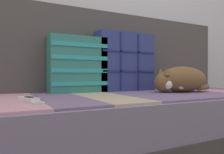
{
  "coord_description": "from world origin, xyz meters",
  "views": [
    {
      "loc": [
        -0.71,
        -1.02,
        0.5
      ],
      "look_at": [
        -0.18,
        0.02,
        0.49
      ],
      "focal_mm": 35.0,
      "sensor_mm": 36.0,
      "label": 1
    }
  ],
  "objects": [
    {
      "name": "game_remote_near",
      "position": [
        -0.61,
        -0.06,
        0.4
      ],
      "size": [
        0.1,
        0.19,
        0.02
      ],
      "color": "white",
      "rests_on": "couch"
    },
    {
      "name": "throw_pillow_quilted",
      "position": [
        0.09,
        0.33,
        0.6
      ],
      "size": [
        0.43,
        0.14,
        0.41
      ],
      "color": "navy",
      "rests_on": "couch"
    },
    {
      "name": "sleeping_cat",
      "position": [
        0.33,
        0.04,
        0.47
      ],
      "size": [
        0.42,
        0.24,
        0.17
      ],
      "color": "brown",
      "rests_on": "couch"
    },
    {
      "name": "throw_pillow_striped",
      "position": [
        -0.27,
        0.33,
        0.57
      ],
      "size": [
        0.37,
        0.14,
        0.36
      ],
      "color": "#337A70",
      "rests_on": "couch"
    },
    {
      "name": "sofa_backrest",
      "position": [
        0.0,
        0.48,
        0.68
      ],
      "size": [
        2.09,
        0.14,
        0.58
      ],
      "color": "#474242",
      "rests_on": "couch"
    },
    {
      "name": "couch",
      "position": [
        0.0,
        0.1,
        0.19
      ],
      "size": [
        2.13,
        0.9,
        0.39
      ],
      "color": "#3D3838",
      "rests_on": "ground_plane"
    }
  ]
}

